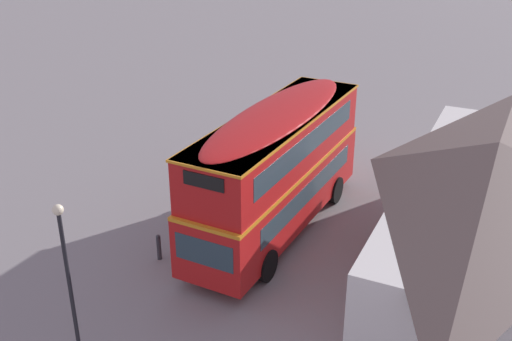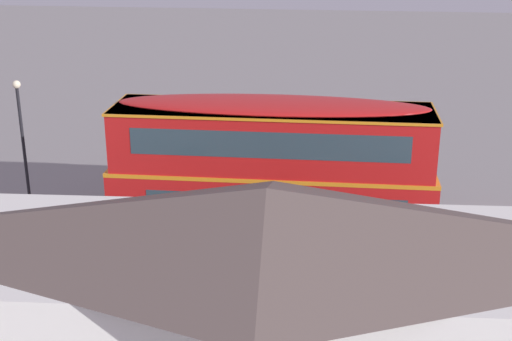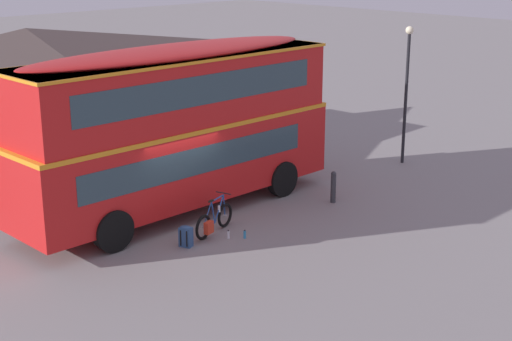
% 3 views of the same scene
% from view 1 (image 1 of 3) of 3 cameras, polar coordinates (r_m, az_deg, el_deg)
% --- Properties ---
extents(ground_plane, '(120.00, 120.00, 0.00)m').
position_cam_1_polar(ground_plane, '(24.13, 1.36, -4.23)').
color(ground_plane, gray).
extents(double_decker_bus, '(10.05, 2.72, 4.79)m').
position_cam_1_polar(double_decker_bus, '(22.02, 1.95, 0.47)').
color(double_decker_bus, black).
rests_on(double_decker_bus, ground).
extents(touring_bicycle, '(1.70, 0.75, 1.01)m').
position_cam_1_polar(touring_bicycle, '(24.32, -2.00, -3.00)').
color(touring_bicycle, black).
rests_on(touring_bicycle, ground).
extents(backpack_on_ground, '(0.34, 0.38, 0.57)m').
position_cam_1_polar(backpack_on_ground, '(25.26, -1.07, -2.06)').
color(backpack_on_ground, '#2D4C7A').
rests_on(backpack_on_ground, ground).
extents(water_bottle_clear_plastic, '(0.07, 0.07, 0.23)m').
position_cam_1_polar(water_bottle_clear_plastic, '(24.63, -3.09, -3.33)').
color(water_bottle_clear_plastic, silver).
rests_on(water_bottle_clear_plastic, ground).
extents(water_bottle_blue_sports, '(0.07, 0.07, 0.24)m').
position_cam_1_polar(water_bottle_blue_sports, '(24.54, -4.07, -3.47)').
color(water_bottle_blue_sports, '#338CBF').
rests_on(water_bottle_blue_sports, ground).
extents(pub_building, '(14.31, 6.27, 4.75)m').
position_cam_1_polar(pub_building, '(20.86, 20.83, -3.42)').
color(pub_building, silver).
rests_on(pub_building, ground).
extents(street_lamp, '(0.28, 0.28, 4.79)m').
position_cam_1_polar(street_lamp, '(16.45, -17.26, -8.75)').
color(street_lamp, black).
rests_on(street_lamp, ground).
extents(kerb_bollard, '(0.16, 0.16, 0.97)m').
position_cam_1_polar(kerb_bollard, '(21.47, -9.08, -7.04)').
color(kerb_bollard, '#333338').
rests_on(kerb_bollard, ground).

